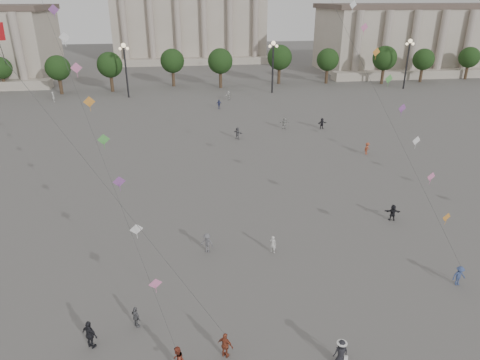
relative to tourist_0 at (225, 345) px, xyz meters
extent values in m
plane|color=#565351|center=(3.21, 0.98, -0.83)|extent=(360.00, 360.00, 0.00)
cube|color=#AA9F8F|center=(78.21, 95.98, 7.17)|extent=(80.00, 22.00, 16.00)
cube|color=brown|center=(78.21, 95.98, 15.77)|extent=(81.60, 22.44, 1.20)
cube|color=#AA9F8F|center=(3.21, 130.98, 9.17)|extent=(46.00, 30.00, 20.00)
cube|color=#AA9F8F|center=(3.21, 113.98, 0.17)|extent=(48.30, 4.00, 2.00)
cylinder|color=#39271C|center=(-38.79, 78.98, 0.93)|extent=(0.70, 0.70, 3.52)
cylinder|color=#39271C|center=(-26.79, 78.98, 0.93)|extent=(0.70, 0.70, 3.52)
sphere|color=black|center=(-26.79, 78.98, 4.61)|extent=(5.12, 5.12, 5.12)
cylinder|color=#39271C|center=(-14.79, 78.98, 0.93)|extent=(0.70, 0.70, 3.52)
sphere|color=black|center=(-14.79, 78.98, 4.61)|extent=(5.12, 5.12, 5.12)
cylinder|color=#39271C|center=(-2.79, 78.98, 0.93)|extent=(0.70, 0.70, 3.52)
sphere|color=black|center=(-2.79, 78.98, 4.61)|extent=(5.12, 5.12, 5.12)
cylinder|color=#39271C|center=(9.21, 78.98, 0.93)|extent=(0.70, 0.70, 3.52)
sphere|color=black|center=(9.21, 78.98, 4.61)|extent=(5.12, 5.12, 5.12)
cylinder|color=#39271C|center=(21.21, 78.98, 0.93)|extent=(0.70, 0.70, 3.52)
sphere|color=black|center=(21.21, 78.98, 4.61)|extent=(5.12, 5.12, 5.12)
cylinder|color=#39271C|center=(33.21, 78.98, 0.93)|extent=(0.70, 0.70, 3.52)
sphere|color=black|center=(33.21, 78.98, 4.61)|extent=(5.12, 5.12, 5.12)
cylinder|color=#39271C|center=(45.21, 78.98, 0.93)|extent=(0.70, 0.70, 3.52)
sphere|color=black|center=(45.21, 78.98, 4.61)|extent=(5.12, 5.12, 5.12)
cylinder|color=#39271C|center=(57.21, 78.98, 0.93)|extent=(0.70, 0.70, 3.52)
sphere|color=black|center=(57.21, 78.98, 4.61)|extent=(5.12, 5.12, 5.12)
cylinder|color=#39271C|center=(69.21, 78.98, 0.93)|extent=(0.70, 0.70, 3.52)
sphere|color=black|center=(69.21, 78.98, 4.61)|extent=(5.12, 5.12, 5.12)
cylinder|color=#262628|center=(-11.79, 70.98, 4.17)|extent=(0.36, 0.36, 10.00)
sphere|color=#FFE5B2|center=(-11.79, 70.98, 9.37)|extent=(0.90, 0.90, 0.90)
sphere|color=#FFE5B2|center=(-12.49, 70.98, 8.77)|extent=(0.60, 0.60, 0.60)
sphere|color=#FFE5B2|center=(-11.09, 70.98, 8.77)|extent=(0.60, 0.60, 0.60)
cylinder|color=#262628|center=(18.21, 70.98, 4.17)|extent=(0.36, 0.36, 10.00)
sphere|color=#FFE5B2|center=(18.21, 70.98, 9.37)|extent=(0.90, 0.90, 0.90)
sphere|color=#FFE5B2|center=(17.51, 70.98, 8.77)|extent=(0.60, 0.60, 0.60)
sphere|color=#FFE5B2|center=(18.91, 70.98, 8.77)|extent=(0.60, 0.60, 0.60)
cylinder|color=#262628|center=(48.21, 70.98, 4.17)|extent=(0.36, 0.36, 10.00)
sphere|color=#FFE5B2|center=(48.21, 70.98, 9.37)|extent=(0.90, 0.90, 0.90)
sphere|color=#FFE5B2|center=(47.51, 70.98, 8.77)|extent=(0.60, 0.60, 0.60)
sphere|color=#FFE5B2|center=(48.91, 70.98, 8.77)|extent=(0.60, 0.60, 0.60)
imported|color=navy|center=(5.54, 58.60, 0.03)|extent=(1.08, 0.65, 1.72)
imported|color=black|center=(17.13, 13.98, -0.05)|extent=(1.52, 0.83, 1.56)
imported|color=silver|center=(8.18, 65.70, 0.05)|extent=(1.61, 1.42, 1.76)
imported|color=#5D5D62|center=(-0.21, 11.12, 0.02)|extent=(1.26, 1.10, 1.70)
imported|color=#ADADA9|center=(14.35, 44.39, 0.07)|extent=(1.75, 0.89, 1.81)
imported|color=#9E452B|center=(22.25, 31.35, -0.03)|extent=(1.19, 1.07, 1.60)
imported|color=black|center=(20.16, 43.51, 0.01)|extent=(1.63, 0.85, 1.68)
imported|color=beige|center=(-25.92, 68.98, 0.14)|extent=(0.72, 0.84, 1.94)
imported|color=#5E5E62|center=(6.40, 40.32, 0.03)|extent=(1.41, 1.56, 1.73)
imported|color=silver|center=(5.02, 10.28, -0.07)|extent=(0.66, 0.63, 1.52)
imported|color=brown|center=(0.00, 0.00, 0.00)|extent=(1.03, 0.90, 1.66)
imported|color=black|center=(-7.76, 1.87, 0.11)|extent=(1.16, 1.02, 1.88)
imported|color=#5C5D61|center=(-5.24, 3.21, -0.08)|extent=(0.82, 0.92, 1.50)
imported|color=brown|center=(-2.72, -0.70, 0.02)|extent=(0.99, 1.05, 1.70)
imported|color=#36487A|center=(17.29, 4.20, -0.07)|extent=(1.02, 0.63, 1.53)
imported|color=black|center=(6.31, -1.51, 0.02)|extent=(0.85, 0.58, 1.70)
cone|color=white|center=(6.31, -1.51, 0.79)|extent=(0.52, 0.52, 0.14)
cylinder|color=white|center=(6.31, -1.51, 0.73)|extent=(0.60, 0.60, 0.02)
cube|color=white|center=(6.56, -1.66, -0.28)|extent=(0.22, 0.10, 0.35)
cylinder|color=#3F3F3F|center=(-6.27, 4.33, 8.60)|extent=(0.02, 0.02, 21.84)
cube|color=pink|center=(-3.71, 1.57, 3.52)|extent=(0.76, 0.25, 0.76)
cube|color=white|center=(-4.71, 3.84, 5.80)|extent=(0.76, 0.25, 0.76)
cube|color=#9050A0|center=(-5.70, 6.11, 7.92)|extent=(0.76, 0.25, 0.76)
cube|color=#55AC4F|center=(-6.70, 8.38, 9.92)|extent=(0.76, 0.25, 0.76)
cube|color=orange|center=(-7.69, 10.64, 11.86)|extent=(0.76, 0.25, 0.76)
cube|color=pink|center=(-8.69, 12.91, 13.73)|extent=(0.76, 0.25, 0.76)
cube|color=white|center=(-9.68, 15.18, 15.56)|extent=(0.76, 0.25, 0.76)
cube|color=#9050A0|center=(-10.68, 17.45, 17.35)|extent=(0.76, 0.25, 0.76)
cube|color=orange|center=(16.93, 6.36, 3.55)|extent=(0.76, 0.25, 0.76)
cube|color=pink|center=(16.56, 8.52, 5.87)|extent=(0.76, 0.25, 0.76)
cube|color=white|center=(16.20, 10.68, 8.01)|extent=(0.76, 0.25, 0.76)
cube|color=#9050A0|center=(15.84, 12.84, 10.04)|extent=(0.76, 0.25, 0.76)
cube|color=#55AC4F|center=(15.48, 14.99, 12.00)|extent=(0.76, 0.25, 0.76)
cube|color=orange|center=(15.12, 17.15, 13.90)|extent=(0.76, 0.25, 0.76)
cube|color=pink|center=(14.76, 19.31, 15.75)|extent=(0.76, 0.25, 0.76)
cube|color=white|center=(14.40, 21.47, 17.56)|extent=(0.76, 0.25, 0.76)
camera|label=1|loc=(-1.88, -18.52, 18.31)|focal=32.00mm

